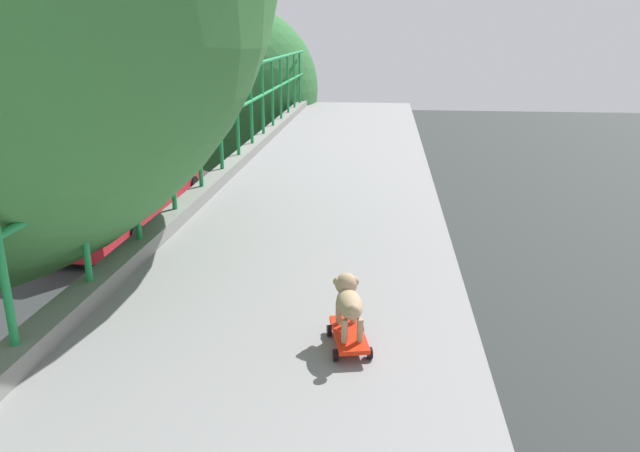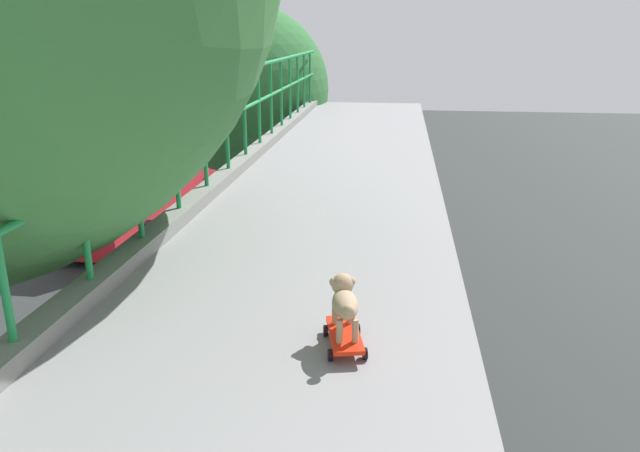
# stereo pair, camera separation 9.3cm
# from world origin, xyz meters

# --- Properties ---
(car_yellow_cab_fifth) EXTENTS (1.76, 4.23, 1.48)m
(car_yellow_cab_fifth) POSITION_xyz_m (-4.59, 10.19, 0.63)
(car_yellow_cab_fifth) COLOR yellow
(car_yellow_cab_fifth) RESTS_ON ground
(city_bus) EXTENTS (2.50, 11.15, 2.99)m
(city_bus) POSITION_xyz_m (-8.22, 23.12, 1.71)
(city_bus) COLOR #B21922
(city_bus) RESTS_ON ground
(roadside_tree_far) EXTENTS (4.33, 4.33, 8.09)m
(roadside_tree_far) POSITION_xyz_m (-2.16, 14.95, 6.01)
(roadside_tree_far) COLOR #48322A
(roadside_tree_far) RESTS_ON ground
(toy_skateboard) EXTENTS (0.27, 0.45, 0.09)m
(toy_skateboard) POSITION_xyz_m (1.44, 3.29, 5.84)
(toy_skateboard) COLOR red
(toy_skateboard) RESTS_ON overpass_deck
(small_dog) EXTENTS (0.20, 0.39, 0.29)m
(small_dog) POSITION_xyz_m (1.44, 3.32, 6.04)
(small_dog) COLOR tan
(small_dog) RESTS_ON toy_skateboard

